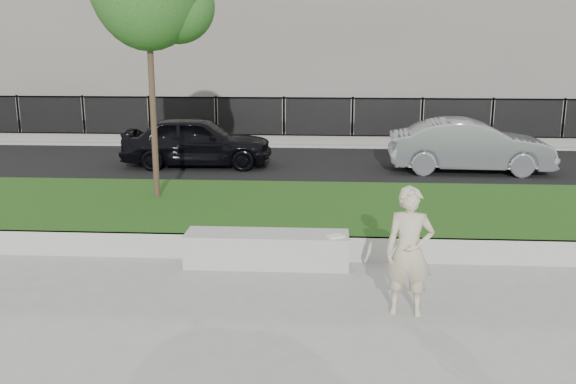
# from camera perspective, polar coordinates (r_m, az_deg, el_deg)

# --- Properties ---
(ground) EXTENTS (90.00, 90.00, 0.00)m
(ground) POSITION_cam_1_polar(r_m,az_deg,el_deg) (9.27, -1.78, -8.18)
(ground) COLOR gray
(ground) RESTS_ON ground
(grass_bank) EXTENTS (34.00, 4.00, 0.40)m
(grass_bank) POSITION_cam_1_polar(r_m,az_deg,el_deg) (12.05, -0.46, -2.02)
(grass_bank) COLOR #16360D
(grass_bank) RESTS_ON ground
(grass_kerb) EXTENTS (34.00, 0.08, 0.40)m
(grass_kerb) POSITION_cam_1_polar(r_m,az_deg,el_deg) (10.18, -1.24, -4.97)
(grass_kerb) COLOR #A4A29A
(grass_kerb) RESTS_ON ground
(street) EXTENTS (34.00, 7.00, 0.04)m
(street) POSITION_cam_1_polar(r_m,az_deg,el_deg) (17.43, 0.81, 2.24)
(street) COLOR black
(street) RESTS_ON ground
(far_pavement) EXTENTS (34.00, 3.00, 0.12)m
(far_pavement) POSITION_cam_1_polar(r_m,az_deg,el_deg) (21.85, 1.39, 4.64)
(far_pavement) COLOR gray
(far_pavement) RESTS_ON ground
(iron_fence) EXTENTS (32.00, 0.30, 1.50)m
(iron_fence) POSITION_cam_1_polar(r_m,az_deg,el_deg) (20.80, 1.29, 5.53)
(iron_fence) COLOR slate
(iron_fence) RESTS_ON far_pavement
(building_facade) EXTENTS (34.00, 10.00, 10.00)m
(building_facade) POSITION_cam_1_polar(r_m,az_deg,el_deg) (28.63, 2.02, 16.65)
(building_facade) COLOR slate
(building_facade) RESTS_ON ground
(stone_bench) EXTENTS (2.51, 0.63, 0.51)m
(stone_bench) POSITION_cam_1_polar(r_m,az_deg,el_deg) (9.94, -1.88, -5.09)
(stone_bench) COLOR #A4A29A
(stone_bench) RESTS_ON ground
(man) EXTENTS (0.64, 0.46, 1.65)m
(man) POSITION_cam_1_polar(r_m,az_deg,el_deg) (8.19, 10.71, -5.24)
(man) COLOR #C3B896
(man) RESTS_ON ground
(book) EXTENTS (0.30, 0.27, 0.03)m
(book) POSITION_cam_1_polar(r_m,az_deg,el_deg) (9.68, 4.23, -3.95)
(book) COLOR white
(book) RESTS_ON stone_bench
(car_dark) EXTENTS (4.07, 1.77, 1.37)m
(car_dark) POSITION_cam_1_polar(r_m,az_deg,el_deg) (17.53, -8.06, 4.50)
(car_dark) COLOR black
(car_dark) RESTS_ON street
(car_silver) EXTENTS (4.16, 1.55, 1.36)m
(car_silver) POSITION_cam_1_polar(r_m,az_deg,el_deg) (17.26, 15.88, 3.97)
(car_silver) COLOR gray
(car_silver) RESTS_ON street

